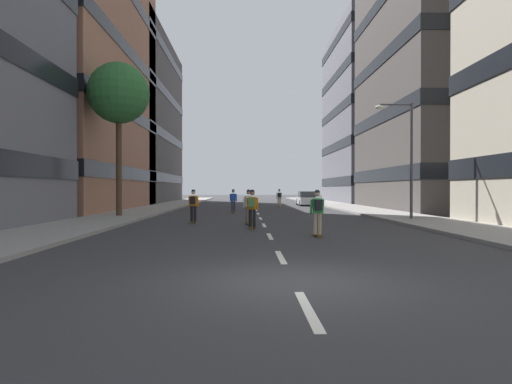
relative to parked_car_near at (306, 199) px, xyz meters
name	(u,v)px	position (x,y,z in m)	size (l,w,h in m)	color
ground_plane	(256,209)	(-5.65, -8.53, -0.70)	(176.93, 176.93, 0.00)	#333335
sidewalk_left	(162,207)	(-14.47, -4.85, -0.63)	(3.94, 81.09, 0.14)	gray
sidewalk_right	(346,207)	(3.17, -4.85, -0.63)	(3.94, 81.09, 0.14)	gray
lane_markings	(256,209)	(-5.65, -7.52, -0.70)	(0.16, 67.20, 0.01)	silver
building_left_mid	(38,26)	(-24.20, -8.99, 14.94)	(15.64, 21.60, 31.10)	#9E6B51
building_left_far	(109,120)	(-24.20, 10.21, 9.96)	(15.64, 23.48, 21.13)	#4C4744
building_right_mid	(469,8)	(12.89, -8.99, 16.86)	(15.64, 17.61, 34.94)	#4C4744
building_right_far	(393,116)	(12.89, 10.21, 10.71)	(15.64, 18.17, 22.64)	slate
parked_car_near	(306,199)	(0.00, 0.00, 0.00)	(1.82, 4.40, 1.52)	silver
street_tree_near	(119,94)	(-14.47, -19.14, 7.01)	(3.78, 3.78, 9.53)	#4C3823
streetlamp_right	(405,147)	(2.41, -22.25, 3.44)	(2.13, 0.30, 6.50)	#3F3F44
skater_0	(193,204)	(-9.33, -23.51, 0.32)	(0.55, 0.92, 1.78)	brown
skater_1	(279,197)	(-3.32, -5.03, 0.32)	(0.54, 0.91, 1.78)	brown
skater_2	(317,210)	(-3.86, -30.19, 0.32)	(0.55, 0.91, 1.78)	brown
skater_3	(233,200)	(-7.48, -13.87, 0.29)	(0.56, 0.92, 1.78)	brown
skater_4	(249,205)	(-6.41, -24.58, 0.29)	(0.57, 0.92, 1.78)	brown
skater_5	(252,206)	(-6.27, -27.02, 0.32)	(0.57, 0.92, 1.78)	brown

